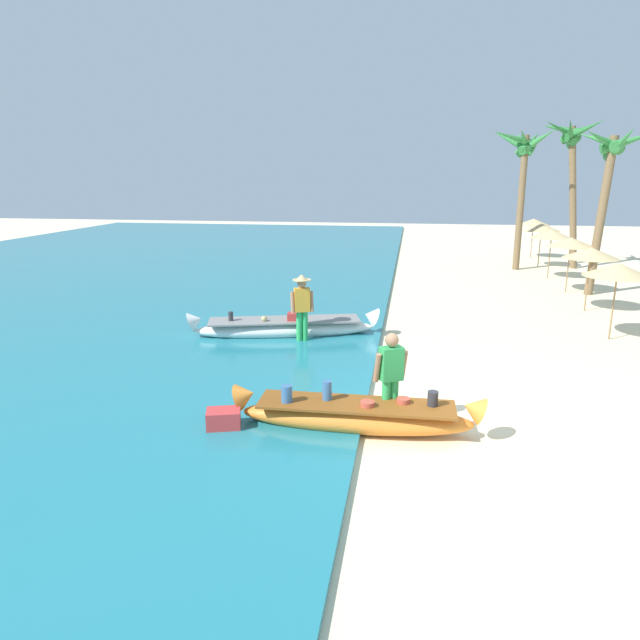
{
  "coord_description": "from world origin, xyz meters",
  "views": [
    {
      "loc": [
        -0.71,
        -8.87,
        3.97
      ],
      "look_at": [
        -2.62,
        2.91,
        0.9
      ],
      "focal_mm": 31.64,
      "sensor_mm": 36.0,
      "label": 1
    }
  ],
  "objects_px": {
    "person_vendor_hatted": "(302,304)",
    "paddle": "(319,471)",
    "palm_tree_mid_cluster": "(572,147)",
    "boat_white_midground": "(284,328)",
    "palm_tree_leaning_seaward": "(524,155)",
    "cooler_box": "(224,421)",
    "person_tourist_customer": "(391,374)",
    "palm_tree_tall_inland": "(610,162)",
    "boat_orange_foreground": "(356,415)"
  },
  "relations": [
    {
      "from": "cooler_box",
      "to": "paddle",
      "type": "height_order",
      "value": "cooler_box"
    },
    {
      "from": "person_tourist_customer",
      "to": "paddle",
      "type": "bearing_deg",
      "value": -117.62
    },
    {
      "from": "palm_tree_leaning_seaward",
      "to": "person_vendor_hatted",
      "type": "bearing_deg",
      "value": -119.2
    },
    {
      "from": "palm_tree_leaning_seaward",
      "to": "boat_white_midground",
      "type": "bearing_deg",
      "value": -122.0
    },
    {
      "from": "boat_white_midground",
      "to": "palm_tree_leaning_seaward",
      "type": "height_order",
      "value": "palm_tree_leaning_seaward"
    },
    {
      "from": "palm_tree_tall_inland",
      "to": "palm_tree_leaning_seaward",
      "type": "relative_size",
      "value": 0.93
    },
    {
      "from": "cooler_box",
      "to": "person_tourist_customer",
      "type": "bearing_deg",
      "value": -1.16
    },
    {
      "from": "palm_tree_tall_inland",
      "to": "palm_tree_mid_cluster",
      "type": "distance_m",
      "value": 5.89
    },
    {
      "from": "cooler_box",
      "to": "paddle",
      "type": "bearing_deg",
      "value": -46.9
    },
    {
      "from": "palm_tree_leaning_seaward",
      "to": "cooler_box",
      "type": "relative_size",
      "value": 11.18
    },
    {
      "from": "person_tourist_customer",
      "to": "paddle",
      "type": "relative_size",
      "value": 0.87
    },
    {
      "from": "person_vendor_hatted",
      "to": "palm_tree_leaning_seaward",
      "type": "distance_m",
      "value": 14.79
    },
    {
      "from": "person_vendor_hatted",
      "to": "paddle",
      "type": "relative_size",
      "value": 0.95
    },
    {
      "from": "person_vendor_hatted",
      "to": "paddle",
      "type": "height_order",
      "value": "person_vendor_hatted"
    },
    {
      "from": "boat_orange_foreground",
      "to": "person_tourist_customer",
      "type": "height_order",
      "value": "person_tourist_customer"
    },
    {
      "from": "palm_tree_leaning_seaward",
      "to": "cooler_box",
      "type": "height_order",
      "value": "palm_tree_leaning_seaward"
    },
    {
      "from": "boat_orange_foreground",
      "to": "palm_tree_tall_inland",
      "type": "height_order",
      "value": "palm_tree_tall_inland"
    },
    {
      "from": "palm_tree_leaning_seaward",
      "to": "palm_tree_mid_cluster",
      "type": "relative_size",
      "value": 0.94
    },
    {
      "from": "boat_white_midground",
      "to": "cooler_box",
      "type": "bearing_deg",
      "value": -87.55
    },
    {
      "from": "person_tourist_customer",
      "to": "palm_tree_tall_inland",
      "type": "distance_m",
      "value": 13.81
    },
    {
      "from": "boat_white_midground",
      "to": "person_tourist_customer",
      "type": "xyz_separation_m",
      "value": [
        2.81,
        -4.72,
        0.61
      ]
    },
    {
      "from": "palm_tree_mid_cluster",
      "to": "paddle",
      "type": "relative_size",
      "value": 3.5
    },
    {
      "from": "person_tourist_customer",
      "to": "palm_tree_leaning_seaward",
      "type": "bearing_deg",
      "value": 74.32
    },
    {
      "from": "palm_tree_leaning_seaward",
      "to": "paddle",
      "type": "height_order",
      "value": "palm_tree_leaning_seaward"
    },
    {
      "from": "palm_tree_mid_cluster",
      "to": "cooler_box",
      "type": "distance_m",
      "value": 21.04
    },
    {
      "from": "person_vendor_hatted",
      "to": "palm_tree_leaning_seaward",
      "type": "bearing_deg",
      "value": 60.8
    },
    {
      "from": "boat_orange_foreground",
      "to": "person_tourist_customer",
      "type": "bearing_deg",
      "value": 30.69
    },
    {
      "from": "person_vendor_hatted",
      "to": "person_tourist_customer",
      "type": "xyz_separation_m",
      "value": [
        2.27,
        -4.26,
        -0.11
      ]
    },
    {
      "from": "palm_tree_leaning_seaward",
      "to": "palm_tree_mid_cluster",
      "type": "height_order",
      "value": "palm_tree_mid_cluster"
    },
    {
      "from": "palm_tree_tall_inland",
      "to": "cooler_box",
      "type": "height_order",
      "value": "palm_tree_tall_inland"
    },
    {
      "from": "boat_white_midground",
      "to": "palm_tree_leaning_seaward",
      "type": "xyz_separation_m",
      "value": [
        7.51,
        12.02,
        4.51
      ]
    },
    {
      "from": "person_vendor_hatted",
      "to": "cooler_box",
      "type": "height_order",
      "value": "person_vendor_hatted"
    },
    {
      "from": "person_tourist_customer",
      "to": "cooler_box",
      "type": "bearing_deg",
      "value": -164.98
    },
    {
      "from": "person_tourist_customer",
      "to": "palm_tree_tall_inland",
      "type": "height_order",
      "value": "palm_tree_tall_inland"
    },
    {
      "from": "palm_tree_leaning_seaward",
      "to": "cooler_box",
      "type": "xyz_separation_m",
      "value": [
        -7.28,
        -17.43,
        -4.59
      ]
    },
    {
      "from": "person_tourist_customer",
      "to": "paddle",
      "type": "xyz_separation_m",
      "value": [
        -0.89,
        -1.7,
        -0.85
      ]
    },
    {
      "from": "boat_orange_foreground",
      "to": "palm_tree_mid_cluster",
      "type": "xyz_separation_m",
      "value": [
        7.28,
        17.81,
        4.86
      ]
    },
    {
      "from": "person_tourist_customer",
      "to": "paddle",
      "type": "distance_m",
      "value": 2.1
    },
    {
      "from": "palm_tree_tall_inland",
      "to": "paddle",
      "type": "height_order",
      "value": "palm_tree_tall_inland"
    },
    {
      "from": "palm_tree_leaning_seaward",
      "to": "palm_tree_mid_cluster",
      "type": "distance_m",
      "value": 2.23
    },
    {
      "from": "cooler_box",
      "to": "paddle",
      "type": "xyz_separation_m",
      "value": [
        1.69,
        -1.01,
        -0.16
      ]
    },
    {
      "from": "palm_tree_mid_cluster",
      "to": "cooler_box",
      "type": "bearing_deg",
      "value": -117.18
    },
    {
      "from": "person_vendor_hatted",
      "to": "palm_tree_leaning_seaward",
      "type": "height_order",
      "value": "palm_tree_leaning_seaward"
    },
    {
      "from": "palm_tree_tall_inland",
      "to": "palm_tree_mid_cluster",
      "type": "bearing_deg",
      "value": 87.64
    },
    {
      "from": "person_tourist_customer",
      "to": "palm_tree_mid_cluster",
      "type": "xyz_separation_m",
      "value": [
        6.76,
        17.5,
        4.25
      ]
    },
    {
      "from": "boat_white_midground",
      "to": "palm_tree_tall_inland",
      "type": "xyz_separation_m",
      "value": [
        9.33,
        6.94,
        4.11
      ]
    },
    {
      "from": "palm_tree_tall_inland",
      "to": "paddle",
      "type": "bearing_deg",
      "value": -119.01
    },
    {
      "from": "boat_white_midground",
      "to": "cooler_box",
      "type": "relative_size",
      "value": 9.0
    },
    {
      "from": "palm_tree_mid_cluster",
      "to": "paddle",
      "type": "distance_m",
      "value": 21.29
    },
    {
      "from": "palm_tree_tall_inland",
      "to": "paddle",
      "type": "distance_m",
      "value": 15.88
    }
  ]
}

